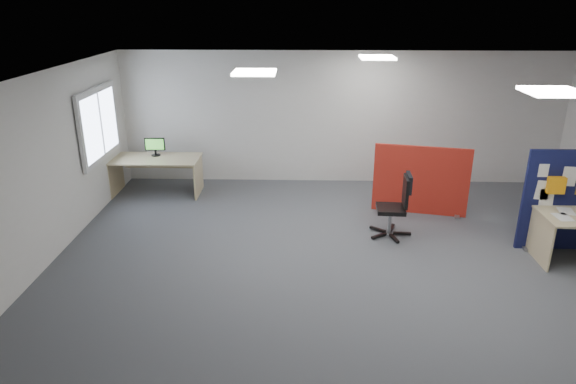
{
  "coord_description": "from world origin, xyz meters",
  "views": [
    {
      "loc": [
        -0.82,
        -6.87,
        3.66
      ],
      "look_at": [
        -1.02,
        0.14,
        1.0
      ],
      "focal_mm": 32.0,
      "sensor_mm": 36.0,
      "label": 1
    }
  ],
  "objects_px": {
    "second_desk": "(157,166)",
    "monitor_second": "(155,146)",
    "red_divider": "(421,181)",
    "office_chair": "(398,202)"
  },
  "relations": [
    {
      "from": "second_desk",
      "to": "monitor_second",
      "type": "xyz_separation_m",
      "value": [
        -0.03,
        0.13,
        0.37
      ]
    },
    {
      "from": "office_chair",
      "to": "second_desk",
      "type": "bearing_deg",
      "value": 160.1
    },
    {
      "from": "red_divider",
      "to": "monitor_second",
      "type": "height_order",
      "value": "red_divider"
    },
    {
      "from": "second_desk",
      "to": "office_chair",
      "type": "xyz_separation_m",
      "value": [
        4.41,
        -1.87,
        0.04
      ]
    },
    {
      "from": "red_divider",
      "to": "office_chair",
      "type": "distance_m",
      "value": 1.12
    },
    {
      "from": "second_desk",
      "to": "red_divider",
      "type": "bearing_deg",
      "value": -10.35
    },
    {
      "from": "red_divider",
      "to": "office_chair",
      "type": "xyz_separation_m",
      "value": [
        -0.56,
        -0.97,
        -0.02
      ]
    },
    {
      "from": "red_divider",
      "to": "monitor_second",
      "type": "bearing_deg",
      "value": -179.38
    },
    {
      "from": "second_desk",
      "to": "monitor_second",
      "type": "height_order",
      "value": "monitor_second"
    },
    {
      "from": "monitor_second",
      "to": "second_desk",
      "type": "bearing_deg",
      "value": -77.07
    }
  ]
}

